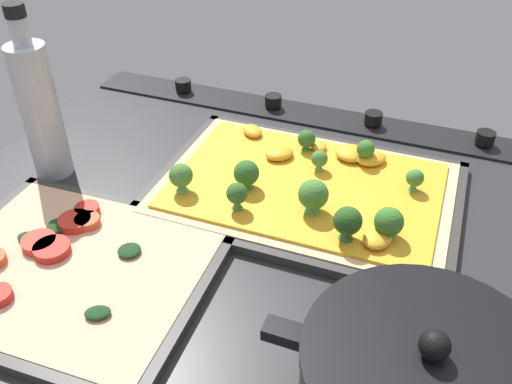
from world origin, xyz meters
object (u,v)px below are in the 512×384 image
object	(u,v)px
veggie_pizza_back	(66,266)
oil_bottle	(40,109)
broccoli_pizza	(308,187)
baking_tray_front	(305,193)
baking_tray_back	(73,273)

from	to	relation	value
veggie_pizza_back	oil_bottle	xyz separation A→B (cm)	(14.14, -16.33, 8.87)
broccoli_pizza	veggie_pizza_back	xyz separation A→B (cm)	(20.91, 23.23, -0.66)
baking_tray_front	baking_tray_back	size ratio (longest dim) A/B	1.26
veggie_pizza_back	oil_bottle	bearing A→B (deg)	-49.11
baking_tray_front	veggie_pizza_back	xyz separation A→B (cm)	(20.58, 23.57, 0.75)
broccoli_pizza	oil_bottle	bearing A→B (deg)	11.13
veggie_pizza_back	broccoli_pizza	bearing A→B (deg)	-131.99
baking_tray_front	broccoli_pizza	bearing A→B (deg)	134.28
broccoli_pizza	baking_tray_back	size ratio (longest dim) A/B	1.18
baking_tray_back	veggie_pizza_back	world-z (taller)	veggie_pizza_back
baking_tray_back	baking_tray_front	bearing A→B (deg)	-129.88
broccoli_pizza	baking_tray_back	world-z (taller)	broccoli_pizza
baking_tray_front	oil_bottle	world-z (taller)	oil_bottle
broccoli_pizza	oil_bottle	distance (cm)	36.66
baking_tray_back	oil_bottle	size ratio (longest dim) A/B	1.34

